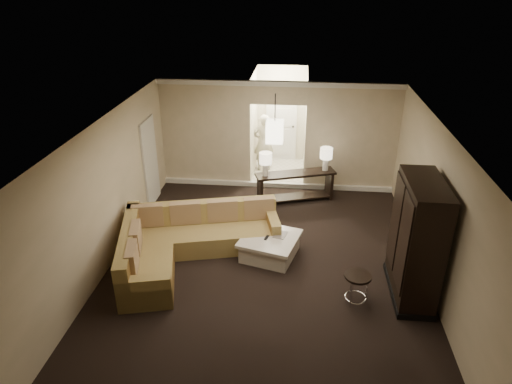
# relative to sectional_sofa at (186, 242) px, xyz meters

# --- Properties ---
(ground) EXTENTS (8.00, 8.00, 0.00)m
(ground) POSITION_rel_sectional_sofa_xyz_m (1.57, -0.46, -0.36)
(ground) COLOR black
(ground) RESTS_ON ground
(wall_back) EXTENTS (6.00, 0.04, 2.80)m
(wall_back) POSITION_rel_sectional_sofa_xyz_m (1.57, 3.54, 1.04)
(wall_back) COLOR beige
(wall_back) RESTS_ON ground
(wall_left) EXTENTS (0.04, 8.00, 2.80)m
(wall_left) POSITION_rel_sectional_sofa_xyz_m (-1.43, -0.46, 1.04)
(wall_left) COLOR beige
(wall_left) RESTS_ON ground
(wall_right) EXTENTS (0.04, 8.00, 2.80)m
(wall_right) POSITION_rel_sectional_sofa_xyz_m (4.57, -0.46, 1.04)
(wall_right) COLOR beige
(wall_right) RESTS_ON ground
(ceiling) EXTENTS (6.00, 8.00, 0.02)m
(ceiling) POSITION_rel_sectional_sofa_xyz_m (1.57, -0.46, 2.44)
(ceiling) COLOR silver
(ceiling) RESTS_ON wall_back
(crown_molding) EXTENTS (6.00, 0.10, 0.12)m
(crown_molding) POSITION_rel_sectional_sofa_xyz_m (1.57, 3.49, 2.37)
(crown_molding) COLOR white
(crown_molding) RESTS_ON wall_back
(baseboard) EXTENTS (6.00, 0.10, 0.12)m
(baseboard) POSITION_rel_sectional_sofa_xyz_m (1.57, 3.49, -0.30)
(baseboard) COLOR white
(baseboard) RESTS_ON ground
(side_door) EXTENTS (0.05, 0.90, 2.10)m
(side_door) POSITION_rel_sectional_sofa_xyz_m (-1.40, 2.34, 0.69)
(side_door) COLOR white
(side_door) RESTS_ON ground
(foyer) EXTENTS (1.44, 2.02, 2.80)m
(foyer) POSITION_rel_sectional_sofa_xyz_m (1.57, 4.88, 0.94)
(foyer) COLOR beige
(foyer) RESTS_ON ground
(sectional_sofa) EXTENTS (3.20, 3.00, 0.91)m
(sectional_sofa) POSITION_rel_sectional_sofa_xyz_m (0.00, 0.00, 0.00)
(sectional_sofa) COLOR brown
(sectional_sofa) RESTS_ON ground
(coffee_table) EXTENTS (1.31, 1.31, 0.45)m
(coffee_table) POSITION_rel_sectional_sofa_xyz_m (1.64, 0.24, -0.14)
(coffee_table) COLOR silver
(coffee_table) RESTS_ON ground
(console_table) EXTENTS (2.00, 1.03, 0.76)m
(console_table) POSITION_rel_sectional_sofa_xyz_m (2.07, 2.74, 0.09)
(console_table) COLOR black
(console_table) RESTS_ON ground
(armoire) EXTENTS (0.64, 1.50, 2.16)m
(armoire) POSITION_rel_sectional_sofa_xyz_m (4.16, -0.68, 0.67)
(armoire) COLOR black
(armoire) RESTS_ON ground
(drink_table) EXTENTS (0.45, 0.45, 0.57)m
(drink_table) POSITION_rel_sectional_sofa_xyz_m (3.21, -1.05, 0.04)
(drink_table) COLOR black
(drink_table) RESTS_ON ground
(table_lamp_left) EXTENTS (0.30, 0.30, 0.58)m
(table_lamp_left) POSITION_rel_sectional_sofa_xyz_m (1.36, 2.50, 0.78)
(table_lamp_left) COLOR white
(table_lamp_left) RESTS_ON console_table
(table_lamp_right) EXTENTS (0.30, 0.30, 0.58)m
(table_lamp_right) POSITION_rel_sectional_sofa_xyz_m (2.79, 2.97, 0.78)
(table_lamp_right) COLOR white
(table_lamp_right) RESTS_ON console_table
(pendant_light) EXTENTS (0.38, 0.38, 1.09)m
(pendant_light) POSITION_rel_sectional_sofa_xyz_m (1.57, 2.24, 1.59)
(pendant_light) COLOR black
(pendant_light) RESTS_ON ceiling
(person) EXTENTS (0.74, 0.60, 1.79)m
(person) POSITION_rel_sectional_sofa_xyz_m (1.12, 4.67, 0.53)
(person) COLOR beige
(person) RESTS_ON ground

